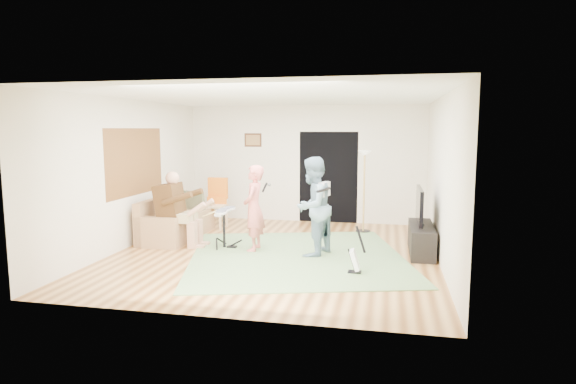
% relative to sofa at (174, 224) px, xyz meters
% --- Properties ---
extents(floor, '(6.00, 6.00, 0.00)m').
position_rel_sofa_xyz_m(floor, '(2.29, -0.79, -0.27)').
color(floor, brown).
rests_on(floor, ground).
extents(walls, '(5.50, 6.00, 2.70)m').
position_rel_sofa_xyz_m(walls, '(2.29, -0.79, 1.08)').
color(walls, silver).
rests_on(walls, floor).
extents(ceiling, '(6.00, 6.00, 0.00)m').
position_rel_sofa_xyz_m(ceiling, '(2.29, -0.79, 2.43)').
color(ceiling, white).
rests_on(ceiling, walls).
extents(window_blinds, '(0.00, 2.05, 2.05)m').
position_rel_sofa_xyz_m(window_blinds, '(-0.45, -0.59, 1.28)').
color(window_blinds, brown).
rests_on(window_blinds, walls).
extents(doorway, '(2.10, 0.00, 2.10)m').
position_rel_sofa_xyz_m(doorway, '(2.84, 2.20, 0.78)').
color(doorway, black).
rests_on(doorway, walls).
extents(picture_frame, '(0.42, 0.03, 0.32)m').
position_rel_sofa_xyz_m(picture_frame, '(1.04, 2.20, 1.63)').
color(picture_frame, '#3F2314').
rests_on(picture_frame, walls).
extents(area_rug, '(4.39, 4.49, 0.02)m').
position_rel_sofa_xyz_m(area_rug, '(2.71, -0.98, -0.26)').
color(area_rug, '#5F824F').
rests_on(area_rug, floor).
extents(sofa, '(0.83, 2.01, 0.81)m').
position_rel_sofa_xyz_m(sofa, '(0.00, 0.00, 0.00)').
color(sofa, '#A37951').
rests_on(sofa, floor).
extents(drummer, '(0.90, 0.50, 1.39)m').
position_rel_sofa_xyz_m(drummer, '(0.42, -0.65, 0.27)').
color(drummer, '#4A2E15').
rests_on(drummer, sofa).
extents(drum_kit, '(0.40, 0.71, 0.73)m').
position_rel_sofa_xyz_m(drum_kit, '(1.29, -0.65, 0.05)').
color(drum_kit, black).
rests_on(drum_kit, floor).
extents(singer, '(0.38, 0.57, 1.53)m').
position_rel_sofa_xyz_m(singer, '(1.88, -0.73, 0.50)').
color(singer, '#D5655C').
rests_on(singer, floor).
extents(microphone, '(0.06, 0.06, 0.24)m').
position_rel_sofa_xyz_m(microphone, '(2.08, -0.73, 0.87)').
color(microphone, black).
rests_on(microphone, singer).
extents(guitarist, '(0.90, 1.00, 1.70)m').
position_rel_sofa_xyz_m(guitarist, '(2.95, -0.83, 0.58)').
color(guitarist, slate).
rests_on(guitarist, floor).
extents(guitar_held, '(0.26, 0.61, 0.26)m').
position_rel_sofa_xyz_m(guitar_held, '(3.15, -0.83, 0.88)').
color(guitar_held, silver).
rests_on(guitar_held, guitarist).
extents(guitar_spare, '(0.26, 0.24, 0.73)m').
position_rel_sofa_xyz_m(guitar_spare, '(3.74, -1.73, -0.06)').
color(guitar_spare, black).
rests_on(guitar_spare, floor).
extents(torchiere_lamp, '(0.31, 0.31, 1.72)m').
position_rel_sofa_xyz_m(torchiere_lamp, '(3.71, 1.27, 0.91)').
color(torchiere_lamp, black).
rests_on(torchiere_lamp, floor).
extents(dining_chair, '(0.47, 0.50, 1.09)m').
position_rel_sofa_xyz_m(dining_chair, '(0.50, 1.04, 0.12)').
color(dining_chair, '#D7BA8B').
rests_on(dining_chair, floor).
extents(tv_cabinet, '(0.40, 1.40, 0.50)m').
position_rel_sofa_xyz_m(tv_cabinet, '(4.79, -0.30, -0.02)').
color(tv_cabinet, black).
rests_on(tv_cabinet, floor).
extents(television, '(0.06, 1.12, 0.60)m').
position_rel_sofa_xyz_m(television, '(4.74, -0.30, 0.58)').
color(television, black).
rests_on(television, tv_cabinet).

